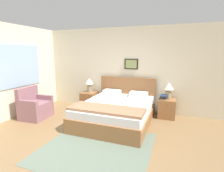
{
  "coord_description": "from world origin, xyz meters",
  "views": [
    {
      "loc": [
        1.66,
        -2.58,
        1.82
      ],
      "look_at": [
        0.13,
        1.5,
        0.99
      ],
      "focal_mm": 28.0,
      "sensor_mm": 36.0,
      "label": 1
    }
  ],
  "objects_px": {
    "bed": "(116,111)",
    "table_lamp_near_window": "(89,83)",
    "table_lamp_by_door": "(169,88)",
    "nightstand_near_window": "(89,100)",
    "nightstand_by_door": "(167,108)",
    "armchair": "(35,107)"
  },
  "relations": [
    {
      "from": "bed",
      "to": "table_lamp_near_window",
      "type": "height_order",
      "value": "bed"
    },
    {
      "from": "table_lamp_by_door",
      "to": "bed",
      "type": "bearing_deg",
      "value": -145.78
    },
    {
      "from": "bed",
      "to": "nightstand_near_window",
      "type": "bearing_deg",
      "value": 146.37
    },
    {
      "from": "nightstand_by_door",
      "to": "table_lamp_by_door",
      "type": "bearing_deg",
      "value": 63.44
    },
    {
      "from": "armchair",
      "to": "nightstand_near_window",
      "type": "height_order",
      "value": "armchair"
    },
    {
      "from": "bed",
      "to": "table_lamp_near_window",
      "type": "distance_m",
      "value": 1.61
    },
    {
      "from": "bed",
      "to": "table_lamp_near_window",
      "type": "bearing_deg",
      "value": 145.59
    },
    {
      "from": "armchair",
      "to": "table_lamp_by_door",
      "type": "distance_m",
      "value": 3.81
    },
    {
      "from": "nightstand_near_window",
      "to": "nightstand_by_door",
      "type": "bearing_deg",
      "value": 0.0
    },
    {
      "from": "nightstand_near_window",
      "to": "table_lamp_near_window",
      "type": "xyz_separation_m",
      "value": [
        -0.01,
        0.03,
        0.57
      ]
    },
    {
      "from": "nightstand_near_window",
      "to": "table_lamp_near_window",
      "type": "bearing_deg",
      "value": 101.1
    },
    {
      "from": "armchair",
      "to": "table_lamp_near_window",
      "type": "distance_m",
      "value": 1.79
    },
    {
      "from": "bed",
      "to": "armchair",
      "type": "height_order",
      "value": "bed"
    },
    {
      "from": "nightstand_near_window",
      "to": "table_lamp_near_window",
      "type": "relative_size",
      "value": 1.12
    },
    {
      "from": "nightstand_near_window",
      "to": "table_lamp_by_door",
      "type": "relative_size",
      "value": 1.12
    },
    {
      "from": "bed",
      "to": "armchair",
      "type": "bearing_deg",
      "value": -167.01
    },
    {
      "from": "bed",
      "to": "nightstand_by_door",
      "type": "height_order",
      "value": "bed"
    },
    {
      "from": "armchair",
      "to": "table_lamp_near_window",
      "type": "xyz_separation_m",
      "value": [
        1.01,
        1.37,
        0.54
      ]
    },
    {
      "from": "bed",
      "to": "table_lamp_near_window",
      "type": "relative_size",
      "value": 4.54
    },
    {
      "from": "nightstand_near_window",
      "to": "nightstand_by_door",
      "type": "height_order",
      "value": "same"
    },
    {
      "from": "bed",
      "to": "table_lamp_by_door",
      "type": "relative_size",
      "value": 4.54
    },
    {
      "from": "nightstand_near_window",
      "to": "nightstand_by_door",
      "type": "relative_size",
      "value": 1.0
    }
  ]
}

